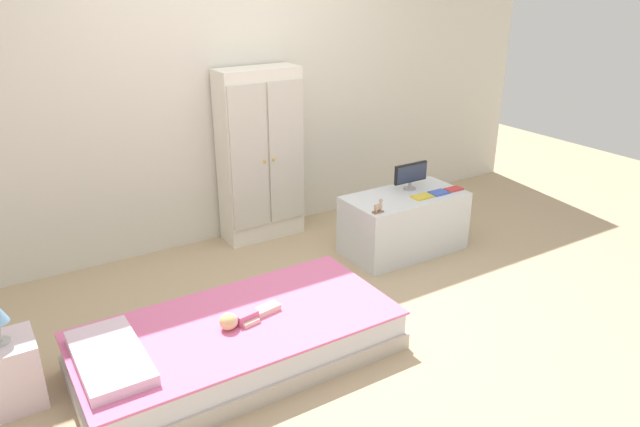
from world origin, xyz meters
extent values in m
cube|color=tan|center=(0.00, 0.00, -0.01)|extent=(10.00, 10.00, 0.02)
cube|color=silver|center=(0.00, 1.57, 1.35)|extent=(6.40, 0.05, 2.70)
cube|color=beige|center=(-0.70, -0.11, 0.05)|extent=(1.80, 0.88, 0.10)
cube|color=silver|center=(-0.70, -0.11, 0.17)|extent=(1.76, 0.84, 0.13)
cube|color=pink|center=(-0.70, -0.11, 0.24)|extent=(1.79, 0.87, 0.02)
cube|color=silver|center=(-1.40, -0.11, 0.28)|extent=(0.32, 0.63, 0.06)
cube|color=#D6668E|center=(-0.65, -0.13, 0.28)|extent=(0.14, 0.10, 0.06)
cube|color=beige|center=(-0.51, -0.09, 0.27)|extent=(0.16, 0.06, 0.04)
cube|color=beige|center=(-0.50, -0.12, 0.27)|extent=(0.16, 0.06, 0.04)
cube|color=beige|center=(-0.66, -0.08, 0.26)|extent=(0.10, 0.04, 0.03)
cube|color=beige|center=(-0.64, -0.18, 0.26)|extent=(0.10, 0.04, 0.03)
sphere|color=beige|center=(-0.75, -0.15, 0.30)|extent=(0.09, 0.09, 0.09)
sphere|color=#E0C67F|center=(-0.76, -0.15, 0.30)|extent=(0.10, 0.10, 0.10)
cube|color=silver|center=(-1.85, 0.17, 0.18)|extent=(0.30, 0.30, 0.37)
cylinder|color=#B7B2AD|center=(-1.85, 0.17, 0.38)|extent=(0.09, 0.09, 0.01)
cube|color=white|center=(0.22, 1.39, 0.70)|extent=(0.66, 0.27, 1.40)
cube|color=beige|center=(0.06, 1.25, 0.74)|extent=(0.31, 0.02, 1.15)
cube|color=beige|center=(0.39, 1.25, 0.74)|extent=(0.31, 0.02, 1.15)
sphere|color=gold|center=(0.18, 1.23, 0.70)|extent=(0.02, 0.02, 0.02)
sphere|color=gold|center=(0.26, 1.23, 0.70)|extent=(0.02, 0.02, 0.02)
cube|color=silver|center=(1.04, 0.52, 0.24)|extent=(0.95, 0.50, 0.47)
cylinder|color=#99999E|center=(1.15, 0.61, 0.48)|extent=(0.10, 0.10, 0.01)
cylinder|color=#99999E|center=(1.15, 0.61, 0.51)|extent=(0.02, 0.02, 0.05)
cube|color=black|center=(1.15, 0.61, 0.61)|extent=(0.31, 0.02, 0.15)
cube|color=#28334C|center=(1.15, 0.60, 0.61)|extent=(0.29, 0.01, 0.13)
cube|color=#8E6642|center=(0.63, 0.36, 0.48)|extent=(0.08, 0.01, 0.01)
cube|color=#8E6642|center=(0.63, 0.33, 0.48)|extent=(0.08, 0.01, 0.01)
cube|color=tan|center=(0.63, 0.34, 0.52)|extent=(0.06, 0.02, 0.03)
cylinder|color=tan|center=(0.65, 0.35, 0.50)|extent=(0.01, 0.01, 0.02)
cylinder|color=tan|center=(0.65, 0.33, 0.50)|extent=(0.01, 0.01, 0.02)
cylinder|color=tan|center=(0.61, 0.35, 0.50)|extent=(0.01, 0.01, 0.02)
cylinder|color=tan|center=(0.61, 0.33, 0.50)|extent=(0.01, 0.01, 0.02)
cylinder|color=tan|center=(0.66, 0.34, 0.55)|extent=(0.02, 0.02, 0.02)
sphere|color=tan|center=(0.66, 0.34, 0.56)|extent=(0.03, 0.03, 0.03)
cube|color=gold|center=(1.11, 0.41, 0.48)|extent=(0.16, 0.10, 0.01)
cube|color=blue|center=(1.28, 0.41, 0.48)|extent=(0.15, 0.10, 0.01)
cube|color=#CC3838|center=(1.44, 0.41, 0.48)|extent=(0.14, 0.09, 0.01)
camera|label=1|loc=(-1.82, -2.79, 2.08)|focal=33.30mm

